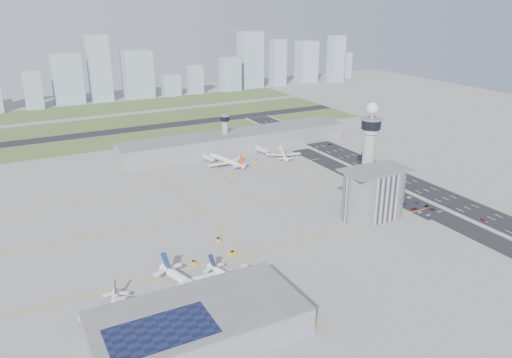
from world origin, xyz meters
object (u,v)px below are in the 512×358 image
car_hw_1 (382,171)px  car_lot_2 (415,209)px  tug_1 (193,262)px  airplane_far_a (226,157)px  airplane_far_b (283,151)px  car_lot_9 (417,203)px  airplane_near_a (113,309)px  jet_bridge_near_1 (192,301)px  tug_4 (232,175)px  jet_bridge_far_0 (204,157)px  car_lot_6 (440,211)px  car_lot_10 (409,197)px  car_lot_11 (402,195)px  car_hw_4 (283,131)px  car_lot_8 (427,206)px  jet_bridge_near_0 (124,321)px  tug_0 (173,293)px  airplane_near_b (192,280)px  airplane_near_c (234,276)px  car_hw_2 (330,144)px  secondary_tower (225,130)px  car_lot_3 (404,204)px  tug_3 (218,239)px  car_lot_1 (420,212)px  car_lot_5 (390,197)px  jet_bridge_near_2 (252,284)px  admin_building (373,193)px  car_lot_4 (401,202)px  car_lot_7 (432,209)px  jet_bridge_far_1 (257,149)px  car_lot_0 (428,215)px  car_hw_0 (483,220)px  tug_2 (232,253)px  tug_5 (256,161)px

car_hw_1 → car_lot_2: bearing=-106.7°
tug_1 → airplane_far_a: bearing=71.5°
airplane_far_b → car_lot_9: 133.30m
airplane_near_a → jet_bridge_near_1: 33.61m
tug_4 → jet_bridge_far_0: bearing=84.7°
car_lot_6 → car_lot_10: car_lot_6 is taller
car_lot_11 → car_hw_4: (16.20, 186.76, 0.11)m
car_lot_11 → car_lot_8: bearing=174.6°
jet_bridge_near_0 → airplane_far_a: bearing=-26.1°
airplane_near_a → tug_0: size_ratio=11.14×
airplane_near_b → airplane_near_c: airplane_near_b is taller
car_lot_10 → car_hw_2: size_ratio=1.05×
secondary_tower → car_hw_2: secondary_tower is taller
airplane_near_c → car_lot_3: airplane_near_c is taller
secondary_tower → tug_3: (-77.12, -158.40, -17.75)m
car_lot_1 → car_lot_5: car_lot_5 is taller
jet_bridge_near_2 → car_lot_6: (146.91, 22.83, -2.23)m
admin_building → car_lot_5: size_ratio=11.93×
jet_bridge_far_0 → car_lot_8: (91.56, -159.45, -2.29)m
car_lot_4 → admin_building: bearing=111.2°
car_lot_7 → car_hw_4: (16.20, 214.46, 0.11)m
tug_0 → car_lot_7: tug_0 is taller
airplane_far_b → car_hw_1: size_ratio=9.35×
tug_1 → car_lot_7: (161.42, -7.51, -0.32)m
airplane_near_a → car_lot_8: (209.37, 26.53, -4.31)m
car_lot_3 → car_lot_8: size_ratio=1.30×
secondary_tower → tug_4: bearing=-110.6°
airplane_far_a → car_lot_8: bearing=-164.0°
jet_bridge_far_1 → car_hw_1: 111.62m
airplane_near_c → airplane_far_b: size_ratio=1.01×
airplane_near_c → car_lot_2: size_ratio=8.22×
tug_3 → car_hw_4: size_ratio=0.94×
tug_3 → car_lot_6: (141.03, -29.77, -0.44)m
car_lot_0 → car_lot_6: bearing=-90.3°
car_lot_0 → jet_bridge_far_0: bearing=22.1°
tug_3 → car_lot_2: bearing=16.7°
admin_building → car_lot_1: admin_building is taller
airplane_near_b → airplane_near_c: size_ratio=1.27×
secondary_tower → car_lot_4: bearing=-72.0°
car_lot_0 → car_lot_8: bearing=-45.0°
car_lot_9 → car_hw_0: size_ratio=0.97×
jet_bridge_near_0 → car_lot_8: (206.56, 33.55, -2.29)m
car_lot_0 → car_hw_1: (30.45, 77.94, 0.01)m
car_hw_2 → tug_2: bearing=-143.7°
jet_bridge_near_0 → car_lot_7: jet_bridge_near_0 is taller
jet_bridge_far_1 → tug_0: bearing=-47.7°
admin_building → car_lot_8: bearing=-7.5°
jet_bridge_near_0 → jet_bridge_far_0: same height
car_lot_0 → car_hw_1: bearing=-24.8°
tug_5 → car_hw_2: bearing=18.8°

